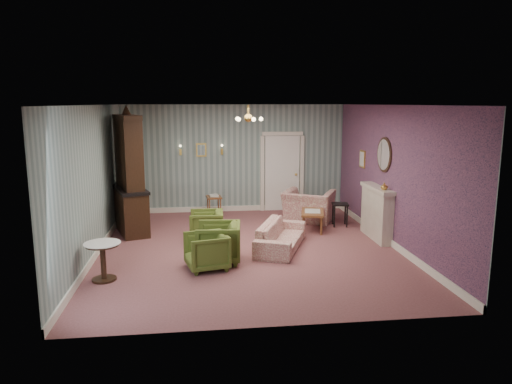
{
  "coord_description": "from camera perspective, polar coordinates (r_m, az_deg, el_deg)",
  "views": [
    {
      "loc": [
        -1.0,
        -9.35,
        2.94
      ],
      "look_at": [
        0.2,
        0.4,
        1.1
      ],
      "focal_mm": 33.44,
      "sensor_mm": 36.0,
      "label": 1
    }
  ],
  "objects": [
    {
      "name": "framed_print",
      "position": [
        11.86,
        12.62,
        3.87
      ],
      "size": [
        0.04,
        0.34,
        0.42
      ],
      "primitive_type": null,
      "color": "gold",
      "rests_on": "wall_right"
    },
    {
      "name": "olive_chair_a",
      "position": [
        8.62,
        -5.95,
        -6.85
      ],
      "size": [
        0.8,
        0.83,
        0.72
      ],
      "primitive_type": "imported",
      "rotation": [
        0.0,
        0.0,
        -1.34
      ],
      "color": "#4D5F21",
      "rests_on": "floor"
    },
    {
      "name": "wall_left",
      "position": [
        9.67,
        -18.87,
        1.18
      ],
      "size": [
        0.0,
        7.0,
        7.0
      ],
      "primitive_type": "plane",
      "rotation": [
        1.57,
        0.0,
        1.57
      ],
      "color": "slate",
      "rests_on": "ground"
    },
    {
      "name": "sconce_left",
      "position": [
        12.85,
        -9.02,
        4.95
      ],
      "size": [
        0.16,
        0.12,
        0.3
      ],
      "primitive_type": null,
      "color": "gold",
      "rests_on": "wall_back"
    },
    {
      "name": "olive_chair_c",
      "position": [
        10.37,
        -5.97,
        -3.84
      ],
      "size": [
        0.68,
        0.73,
        0.72
      ],
      "primitive_type": "imported",
      "rotation": [
        0.0,
        0.0,
        -1.61
      ],
      "color": "#4D5F21",
      "rests_on": "floor"
    },
    {
      "name": "chandelier",
      "position": [
        9.4,
        -0.92,
        8.72
      ],
      "size": [
        0.56,
        0.56,
        0.36
      ],
      "primitive_type": null,
      "color": "gold",
      "rests_on": "ceiling"
    },
    {
      "name": "floor",
      "position": [
        9.85,
        -0.88,
        -6.76
      ],
      "size": [
        7.0,
        7.0,
        0.0
      ],
      "primitive_type": "plane",
      "color": "brown",
      "rests_on": "ground"
    },
    {
      "name": "side_table_black",
      "position": [
        11.7,
        10.0,
        -2.69
      ],
      "size": [
        0.43,
        0.43,
        0.56
      ],
      "primitive_type": null,
      "rotation": [
        0.0,
        0.0,
        -0.16
      ],
      "color": "black",
      "rests_on": "floor"
    },
    {
      "name": "coffee_table",
      "position": [
        11.22,
        6.76,
        -3.43
      ],
      "size": [
        0.7,
        1.0,
        0.46
      ],
      "primitive_type": null,
      "rotation": [
        0.0,
        0.0,
        -0.24
      ],
      "color": "brown",
      "rests_on": "floor"
    },
    {
      "name": "pedestal_table",
      "position": [
        8.44,
        -17.81,
        -7.92
      ],
      "size": [
        0.79,
        0.79,
        0.66
      ],
      "primitive_type": null,
      "rotation": [
        0.0,
        0.0,
        -0.37
      ],
      "color": "black",
      "rests_on": "floor"
    },
    {
      "name": "sofa_chintz",
      "position": [
        9.77,
        3.01,
        -4.7
      ],
      "size": [
        1.2,
        1.93,
        0.73
      ],
      "primitive_type": "imported",
      "rotation": [
        0.0,
        0.0,
        1.19
      ],
      "color": "#933B42",
      "rests_on": "floor"
    },
    {
      "name": "dresser",
      "position": [
        11.24,
        -15.04,
        2.49
      ],
      "size": [
        1.1,
        1.81,
        2.84
      ],
      "primitive_type": null,
      "rotation": [
        0.0,
        0.0,
        0.32
      ],
      "color": "black",
      "rests_on": "floor"
    },
    {
      "name": "wingback_chair",
      "position": [
        12.04,
        6.32,
        -1.05
      ],
      "size": [
        1.41,
        1.24,
        1.04
      ],
      "primitive_type": "imported",
      "rotation": [
        0.0,
        0.0,
        2.66
      ],
      "color": "#933B42",
      "rests_on": "floor"
    },
    {
      "name": "oval_mirror",
      "position": [
        10.57,
        15.06,
        4.33
      ],
      "size": [
        0.04,
        0.76,
        0.84
      ],
      "primitive_type": null,
      "color": "white",
      "rests_on": "wall_right"
    },
    {
      "name": "nesting_table",
      "position": [
        12.44,
        -5.04,
        -1.66
      ],
      "size": [
        0.41,
        0.5,
        0.61
      ],
      "primitive_type": null,
      "rotation": [
        0.0,
        0.0,
        0.11
      ],
      "color": "brown",
      "rests_on": "floor"
    },
    {
      "name": "wall_right_floral",
      "position": [
        10.27,
        15.91,
        1.86
      ],
      "size": [
        0.0,
        7.0,
        7.0
      ],
      "primitive_type": "plane",
      "rotation": [
        1.57,
        0.0,
        -1.57
      ],
      "color": "#A6536D",
      "rests_on": "ground"
    },
    {
      "name": "mantel_vase",
      "position": [
        10.25,
        15.1,
        0.66
      ],
      "size": [
        0.15,
        0.15,
        0.15
      ],
      "primitive_type": "imported",
      "color": "gold",
      "rests_on": "fireplace"
    },
    {
      "name": "wall_front",
      "position": [
        6.11,
        2.61,
        -3.51
      ],
      "size": [
        6.0,
        0.0,
        6.0
      ],
      "primitive_type": "plane",
      "rotation": [
        -1.57,
        0.0,
        0.0
      ],
      "color": "slate",
      "rests_on": "ground"
    },
    {
      "name": "sconce_right",
      "position": [
        12.86,
        -4.1,
        5.06
      ],
      "size": [
        0.16,
        0.12,
        0.3
      ],
      "primitive_type": null,
      "color": "gold",
      "rests_on": "wall_back"
    },
    {
      "name": "fireplace",
      "position": [
        10.74,
        14.24,
        -2.41
      ],
      "size": [
        0.3,
        1.4,
        1.16
      ],
      "primitive_type": null,
      "color": "beige",
      "rests_on": "floor"
    },
    {
      "name": "wall_back",
      "position": [
        12.97,
        -2.56,
        4.01
      ],
      "size": [
        6.0,
        0.0,
        6.0
      ],
      "primitive_type": "plane",
      "rotation": [
        1.57,
        0.0,
        0.0
      ],
      "color": "slate",
      "rests_on": "ground"
    },
    {
      "name": "burgundy_cushion",
      "position": [
        11.89,
        6.24,
        -1.39
      ],
      "size": [
        0.41,
        0.28,
        0.39
      ],
      "primitive_type": "cube",
      "rotation": [
        0.17,
        0.0,
        -0.35
      ],
      "color": "maroon",
      "rests_on": "wingback_chair"
    },
    {
      "name": "gilt_mirror_back",
      "position": [
        12.87,
        -6.56,
        5.02
      ],
      "size": [
        0.28,
        0.06,
        0.36
      ],
      "primitive_type": null,
      "color": "gold",
      "rests_on": "wall_back"
    },
    {
      "name": "ceiling",
      "position": [
        9.4,
        -0.93,
        10.37
      ],
      "size": [
        7.0,
        7.0,
        0.0
      ],
      "primitive_type": "plane",
      "rotation": [
        3.14,
        0.0,
        0.0
      ],
      "color": "white",
      "rests_on": "ground"
    },
    {
      "name": "wall_right",
      "position": [
        10.27,
        15.99,
        1.86
      ],
      "size": [
        0.0,
        7.0,
        7.0
      ],
      "primitive_type": "plane",
      "rotation": [
        1.57,
        0.0,
        -1.57
      ],
      "color": "slate",
      "rests_on": "ground"
    },
    {
      "name": "olive_chair_b",
      "position": [
        8.97,
        -4.54,
        -5.81
      ],
      "size": [
        0.82,
        0.86,
        0.82
      ],
      "primitive_type": "imported",
      "rotation": [
        0.0,
        0.0,
        -1.67
      ],
      "color": "#4D5F21",
      "rests_on": "floor"
    },
    {
      "name": "door",
      "position": [
        13.14,
        3.14,
        2.47
      ],
      "size": [
        1.12,
        0.12,
        2.16
      ],
      "primitive_type": null,
      "color": "white",
      "rests_on": "floor"
    }
  ]
}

